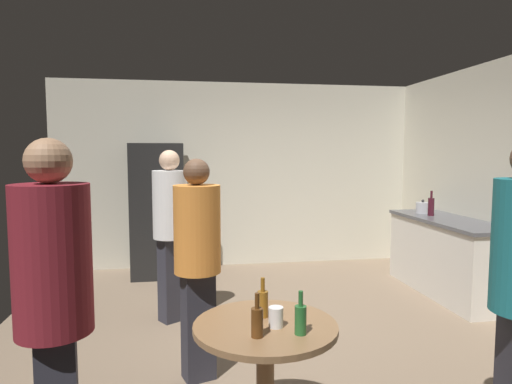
{
  "coord_description": "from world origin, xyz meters",
  "views": [
    {
      "loc": [
        -0.78,
        -3.88,
        1.67
      ],
      "look_at": [
        -0.16,
        0.02,
        1.32
      ],
      "focal_mm": 30.86,
      "sensor_mm": 36.0,
      "label": 1
    }
  ],
  "objects_px": {
    "beer_bottle_brown": "(257,321)",
    "beer_bottle_green": "(301,319)",
    "person_in_white_shirt": "(170,222)",
    "foreground_table": "(265,342)",
    "refrigerator": "(158,210)",
    "person_in_orange_shirt": "(197,252)",
    "kettle": "(423,208)",
    "wine_bottle_on_counter": "(431,206)",
    "beer_bottle_amber": "(263,303)",
    "plastic_cup_white": "(276,317)",
    "person_in_maroon_shirt": "(54,297)"
  },
  "relations": [
    {
      "from": "beer_bottle_green",
      "to": "beer_bottle_amber",
      "type": "bearing_deg",
      "value": 119.44
    },
    {
      "from": "kettle",
      "to": "person_in_maroon_shirt",
      "type": "height_order",
      "value": "person_in_maroon_shirt"
    },
    {
      "from": "beer_bottle_green",
      "to": "foreground_table",
      "type": "bearing_deg",
      "value": 132.75
    },
    {
      "from": "person_in_orange_shirt",
      "to": "person_in_white_shirt",
      "type": "xyz_separation_m",
      "value": [
        -0.23,
        1.18,
        0.04
      ]
    },
    {
      "from": "kettle",
      "to": "person_in_orange_shirt",
      "type": "height_order",
      "value": "person_in_orange_shirt"
    },
    {
      "from": "beer_bottle_green",
      "to": "person_in_white_shirt",
      "type": "xyz_separation_m",
      "value": [
        -0.73,
        2.21,
        0.18
      ]
    },
    {
      "from": "refrigerator",
      "to": "kettle",
      "type": "height_order",
      "value": "refrigerator"
    },
    {
      "from": "wine_bottle_on_counter",
      "to": "beer_bottle_green",
      "type": "relative_size",
      "value": 1.35
    },
    {
      "from": "person_in_orange_shirt",
      "to": "person_in_white_shirt",
      "type": "relative_size",
      "value": 0.96
    },
    {
      "from": "foreground_table",
      "to": "beer_bottle_amber",
      "type": "distance_m",
      "value": 0.21
    },
    {
      "from": "beer_bottle_green",
      "to": "person_in_orange_shirt",
      "type": "xyz_separation_m",
      "value": [
        -0.5,
        1.03,
        0.14
      ]
    },
    {
      "from": "person_in_orange_shirt",
      "to": "foreground_table",
      "type": "bearing_deg",
      "value": 4.19
    },
    {
      "from": "foreground_table",
      "to": "person_in_orange_shirt",
      "type": "relative_size",
      "value": 0.49
    },
    {
      "from": "beer_bottle_brown",
      "to": "person_in_maroon_shirt",
      "type": "height_order",
      "value": "person_in_maroon_shirt"
    },
    {
      "from": "beer_bottle_brown",
      "to": "beer_bottle_green",
      "type": "distance_m",
      "value": 0.23
    },
    {
      "from": "beer_bottle_brown",
      "to": "person_in_white_shirt",
      "type": "distance_m",
      "value": 2.28
    },
    {
      "from": "beer_bottle_green",
      "to": "person_in_maroon_shirt",
      "type": "xyz_separation_m",
      "value": [
        -1.18,
        -0.08,
        0.2
      ]
    },
    {
      "from": "foreground_table",
      "to": "beer_bottle_brown",
      "type": "bearing_deg",
      "value": -113.74
    },
    {
      "from": "wine_bottle_on_counter",
      "to": "person_in_maroon_shirt",
      "type": "xyz_separation_m",
      "value": [
        -3.59,
        -2.92,
        0.0
      ]
    },
    {
      "from": "refrigerator",
      "to": "person_in_maroon_shirt",
      "type": "bearing_deg",
      "value": -93.14
    },
    {
      "from": "wine_bottle_on_counter",
      "to": "beer_bottle_amber",
      "type": "height_order",
      "value": "wine_bottle_on_counter"
    },
    {
      "from": "foreground_table",
      "to": "beer_bottle_green",
      "type": "bearing_deg",
      "value": -47.25
    },
    {
      "from": "beer_bottle_green",
      "to": "plastic_cup_white",
      "type": "relative_size",
      "value": 2.09
    },
    {
      "from": "foreground_table",
      "to": "beer_bottle_amber",
      "type": "relative_size",
      "value": 3.48
    },
    {
      "from": "beer_bottle_brown",
      "to": "beer_bottle_green",
      "type": "relative_size",
      "value": 1.0
    },
    {
      "from": "plastic_cup_white",
      "to": "kettle",
      "type": "bearing_deg",
      "value": 49.27
    },
    {
      "from": "kettle",
      "to": "beer_bottle_green",
      "type": "relative_size",
      "value": 1.06
    },
    {
      "from": "plastic_cup_white",
      "to": "person_in_maroon_shirt",
      "type": "distance_m",
      "value": 1.11
    },
    {
      "from": "beer_bottle_amber",
      "to": "kettle",
      "type": "bearing_deg",
      "value": 47.24
    },
    {
      "from": "refrigerator",
      "to": "beer_bottle_brown",
      "type": "bearing_deg",
      "value": -79.51
    },
    {
      "from": "refrigerator",
      "to": "person_in_orange_shirt",
      "type": "bearing_deg",
      "value": -81.11
    },
    {
      "from": "beer_bottle_amber",
      "to": "beer_bottle_green",
      "type": "height_order",
      "value": "same"
    },
    {
      "from": "refrigerator",
      "to": "person_in_white_shirt",
      "type": "relative_size",
      "value": 1.06
    },
    {
      "from": "kettle",
      "to": "person_in_orange_shirt",
      "type": "bearing_deg",
      "value": -145.24
    },
    {
      "from": "foreground_table",
      "to": "beer_bottle_brown",
      "type": "xyz_separation_m",
      "value": [
        -0.07,
        -0.17,
        0.19
      ]
    },
    {
      "from": "person_in_orange_shirt",
      "to": "person_in_maroon_shirt",
      "type": "bearing_deg",
      "value": -48.91
    },
    {
      "from": "foreground_table",
      "to": "plastic_cup_white",
      "type": "height_order",
      "value": "plastic_cup_white"
    },
    {
      "from": "foreground_table",
      "to": "beer_bottle_green",
      "type": "xyz_separation_m",
      "value": [
        0.15,
        -0.17,
        0.19
      ]
    },
    {
      "from": "beer_bottle_brown",
      "to": "person_in_orange_shirt",
      "type": "distance_m",
      "value": 1.07
    },
    {
      "from": "kettle",
      "to": "person_in_orange_shirt",
      "type": "xyz_separation_m",
      "value": [
        -2.94,
        -2.04,
        -0.02
      ]
    },
    {
      "from": "beer_bottle_amber",
      "to": "person_in_white_shirt",
      "type": "relative_size",
      "value": 0.14
    },
    {
      "from": "beer_bottle_brown",
      "to": "person_in_orange_shirt",
      "type": "xyz_separation_m",
      "value": [
        -0.27,
        1.03,
        0.14
      ]
    },
    {
      "from": "refrigerator",
      "to": "plastic_cup_white",
      "type": "xyz_separation_m",
      "value": [
        0.85,
        -3.82,
        -0.11
      ]
    },
    {
      "from": "beer_bottle_amber",
      "to": "beer_bottle_brown",
      "type": "distance_m",
      "value": 0.28
    },
    {
      "from": "beer_bottle_amber",
      "to": "person_in_maroon_shirt",
      "type": "bearing_deg",
      "value": -161.05
    },
    {
      "from": "person_in_maroon_shirt",
      "to": "beer_bottle_brown",
      "type": "bearing_deg",
      "value": -6.62
    },
    {
      "from": "kettle",
      "to": "plastic_cup_white",
      "type": "relative_size",
      "value": 2.22
    },
    {
      "from": "beer_bottle_amber",
      "to": "person_in_white_shirt",
      "type": "xyz_separation_m",
      "value": [
        -0.58,
        1.94,
        0.18
      ]
    },
    {
      "from": "kettle",
      "to": "person_in_white_shirt",
      "type": "bearing_deg",
      "value": -164.87
    },
    {
      "from": "foreground_table",
      "to": "plastic_cup_white",
      "type": "bearing_deg",
      "value": -48.33
    }
  ]
}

